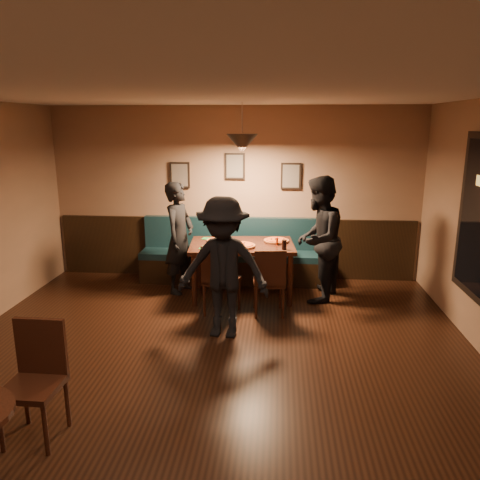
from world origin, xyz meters
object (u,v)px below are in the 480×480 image
(chair_near_left, at_px, (222,279))
(chair_near_right, at_px, (269,281))
(diner_left, at_px, (179,238))
(diner_right, at_px, (318,239))
(dining_table, at_px, (242,270))
(booth_bench, at_px, (234,252))
(tabasco_bottle, at_px, (277,241))
(diner_front, at_px, (223,268))
(soda_glass, at_px, (284,245))
(cafe_chair_far, at_px, (32,385))

(chair_near_left, bearing_deg, chair_near_right, 16.84)
(chair_near_right, height_order, diner_left, diner_left)
(diner_right, bearing_deg, dining_table, -72.67)
(booth_bench, distance_m, diner_right, 1.53)
(chair_near_left, relative_size, tabasco_bottle, 7.56)
(diner_left, xyz_separation_m, diner_front, (0.84, -1.50, 0.01))
(diner_left, height_order, soda_glass, diner_left)
(chair_near_right, relative_size, diner_front, 0.55)
(diner_front, height_order, cafe_chair_far, diner_front)
(dining_table, xyz_separation_m, diner_left, (-0.96, 0.15, 0.44))
(diner_front, height_order, soda_glass, diner_front)
(diner_left, bearing_deg, soda_glass, -89.74)
(chair_near_right, distance_m, soda_glass, 0.58)
(booth_bench, height_order, soda_glass, booth_bench)
(chair_near_right, relative_size, soda_glass, 6.65)
(dining_table, relative_size, tabasco_bottle, 11.70)
(diner_left, bearing_deg, chair_near_right, -104.33)
(diner_left, xyz_separation_m, diner_right, (2.06, -0.19, 0.06))
(chair_near_left, xyz_separation_m, diner_left, (-0.74, 0.82, 0.36))
(diner_left, height_order, diner_right, diner_right)
(diner_right, height_order, tabasco_bottle, diner_right)
(booth_bench, relative_size, dining_table, 1.99)
(soda_glass, bearing_deg, cafe_chair_far, -122.75)
(dining_table, distance_m, diner_right, 1.21)
(dining_table, bearing_deg, diner_left, 166.54)
(dining_table, xyz_separation_m, diner_front, (-0.12, -1.36, 0.45))
(chair_near_right, relative_size, cafe_chair_far, 0.96)
(booth_bench, bearing_deg, chair_near_right, -65.35)
(chair_near_right, bearing_deg, chair_near_left, 177.65)
(cafe_chair_far, bearing_deg, tabasco_bottle, -118.36)
(diner_front, xyz_separation_m, soda_glass, (0.73, 1.08, 0.02))
(diner_left, height_order, tabasco_bottle, diner_left)
(soda_glass, xyz_separation_m, tabasco_bottle, (-0.10, 0.24, -0.01))
(diner_front, bearing_deg, diner_left, 125.92)
(chair_near_right, distance_m, diner_front, 0.98)
(chair_near_right, bearing_deg, booth_bench, 108.48)
(booth_bench, relative_size, diner_left, 1.78)
(dining_table, height_order, chair_near_left, chair_near_left)
(diner_front, distance_m, cafe_chair_far, 2.48)
(chair_near_right, relative_size, tabasco_bottle, 7.25)
(dining_table, xyz_separation_m, tabasco_bottle, (0.51, -0.03, 0.47))
(chair_near_right, distance_m, diner_right, 1.01)
(diner_left, bearing_deg, dining_table, -83.23)
(booth_bench, xyz_separation_m, cafe_chair_far, (-1.23, -4.11, -0.01))
(soda_glass, bearing_deg, dining_table, 155.48)
(dining_table, relative_size, chair_near_right, 1.61)
(chair_near_left, xyz_separation_m, tabasco_bottle, (0.73, 0.64, 0.38))
(chair_near_left, distance_m, chair_near_right, 0.63)
(soda_glass, distance_m, tabasco_bottle, 0.26)
(dining_table, bearing_deg, diner_right, -7.39)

